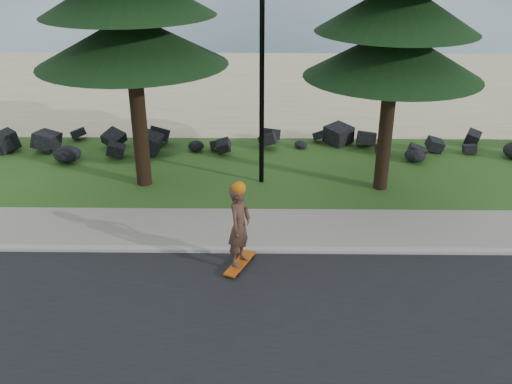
% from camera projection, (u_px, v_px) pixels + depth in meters
% --- Properties ---
extents(ground, '(160.00, 160.00, 0.00)m').
position_uv_depth(ground, '(261.00, 233.00, 14.32)').
color(ground, '#295019').
rests_on(ground, ground).
extents(road, '(160.00, 7.00, 0.02)m').
position_uv_depth(road, '(259.00, 356.00, 10.25)').
color(road, black).
rests_on(road, ground).
extents(kerb, '(160.00, 0.20, 0.10)m').
position_uv_depth(kerb, '(260.00, 250.00, 13.48)').
color(kerb, '#AFAA9D').
rests_on(kerb, ground).
extents(sidewalk, '(160.00, 2.00, 0.08)m').
position_uv_depth(sidewalk, '(261.00, 228.00, 14.48)').
color(sidewalk, gray).
rests_on(sidewalk, ground).
extents(beach_sand, '(160.00, 15.00, 0.01)m').
position_uv_depth(beach_sand, '(263.00, 85.00, 27.43)').
color(beach_sand, tan).
rests_on(beach_sand, ground).
extents(seawall_boulders, '(60.00, 2.40, 1.10)m').
position_uv_depth(seawall_boulders, '(262.00, 152.00, 19.38)').
color(seawall_boulders, black).
rests_on(seawall_boulders, ground).
extents(lamp_post, '(0.25, 0.14, 8.14)m').
position_uv_depth(lamp_post, '(262.00, 42.00, 15.45)').
color(lamp_post, black).
rests_on(lamp_post, ground).
extents(skateboarder, '(0.70, 1.15, 2.11)m').
position_uv_depth(skateboarder, '(239.00, 226.00, 12.45)').
color(skateboarder, '#C24C0B').
rests_on(skateboarder, ground).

